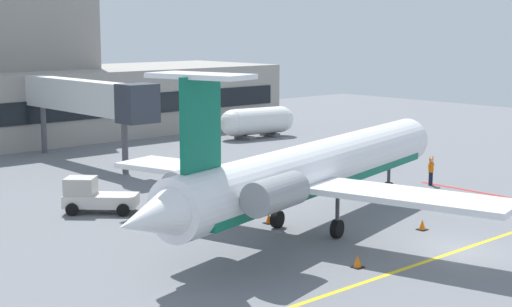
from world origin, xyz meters
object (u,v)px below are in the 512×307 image
at_px(fuel_tank, 257,121).
at_px(marshaller, 431,171).
at_px(belt_loader, 95,196).
at_px(regional_jet, 313,169).
at_px(pushback_tractor, 369,155).

xyz_separation_m(fuel_tank, marshaller, (-6.25, -23.64, -0.61)).
bearing_deg(fuel_tank, belt_loader, -149.41).
relative_size(regional_jet, marshaller, 15.00).
height_order(fuel_tank, marshaller, fuel_tank).
distance_m(pushback_tractor, fuel_tank, 16.96).
xyz_separation_m(regional_jet, pushback_tractor, (16.22, 9.76, -2.28)).
relative_size(pushback_tractor, fuel_tank, 0.54).
distance_m(regional_jet, pushback_tractor, 19.07).
distance_m(fuel_tank, marshaller, 24.46).
bearing_deg(fuel_tank, pushback_tractor, -103.22).
height_order(belt_loader, fuel_tank, fuel_tank).
height_order(regional_jet, belt_loader, regional_jet).
height_order(pushback_tractor, marshaller, marshaller).
height_order(regional_jet, fuel_tank, regional_jet).
xyz_separation_m(belt_loader, marshaller, (20.03, -8.10, 0.03)).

